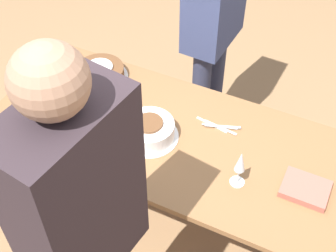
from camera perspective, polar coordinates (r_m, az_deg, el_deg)
ground_plane at (r=2.79m, az=0.00°, el=-11.41°), size 12.00×12.00×0.00m
dining_table at (r=2.28m, az=0.00°, el=-2.87°), size 1.72×0.75×0.75m
cake_center_white at (r=2.15m, az=-2.29°, el=-0.51°), size 0.27×0.27×0.10m
cake_front_chocolate at (r=2.49m, az=-8.28°, el=6.42°), size 0.29×0.29×0.08m
cake_back_decorated at (r=2.18m, az=-11.20°, el=-0.72°), size 0.26×0.26×0.10m
wine_glass_near at (r=2.26m, az=-9.12°, el=5.34°), size 0.07×0.07×0.22m
wine_glass_far at (r=2.41m, az=-14.63°, el=7.10°), size 0.06×0.06×0.22m
wine_glass_extra at (r=1.93m, az=8.80°, el=-4.55°), size 0.06×0.06×0.19m
fork_pile at (r=2.23m, az=6.20°, el=-0.02°), size 0.22×0.07×0.01m
napkin_stack at (r=2.05m, az=16.40°, el=-7.36°), size 0.19×0.16×0.03m
person_cutting at (r=2.65m, az=5.64°, el=13.61°), size 0.24×0.41×1.56m
person_watching at (r=1.55m, az=-10.31°, el=-11.40°), size 0.27×0.43×1.76m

